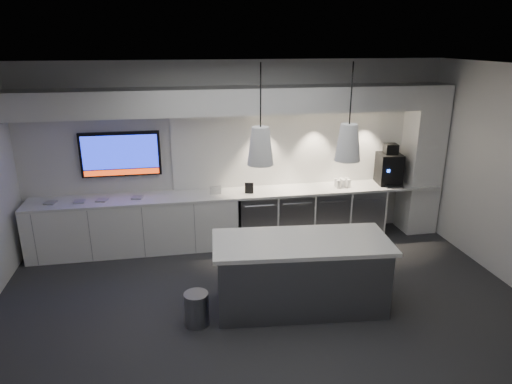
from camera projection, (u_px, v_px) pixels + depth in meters
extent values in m
plane|color=#29292B|center=(267.00, 313.00, 5.80)|extent=(7.00, 7.00, 0.00)
plane|color=black|center=(269.00, 69.00, 4.84)|extent=(7.00, 7.00, 0.00)
plane|color=silver|center=(238.00, 152.00, 7.65)|extent=(7.00, 0.00, 7.00)
plane|color=silver|center=(345.00, 329.00, 2.98)|extent=(7.00, 0.00, 7.00)
cube|color=white|center=(241.00, 193.00, 7.54)|extent=(6.80, 0.65, 0.04)
cube|color=white|center=(135.00, 226.00, 7.39)|extent=(3.30, 0.63, 0.86)
cube|color=gray|center=(256.00, 218.00, 7.73)|extent=(0.60, 0.61, 0.85)
cube|color=gray|center=(292.00, 215.00, 7.84)|extent=(0.60, 0.61, 0.85)
cube|color=gray|center=(327.00, 213.00, 7.94)|extent=(0.60, 0.61, 0.85)
cube|color=gray|center=(361.00, 211.00, 8.05)|extent=(0.60, 0.61, 0.85)
cube|color=white|center=(307.00, 147.00, 7.82)|extent=(4.60, 0.03, 1.30)
cube|color=white|center=(240.00, 100.00, 7.08)|extent=(6.90, 0.60, 0.40)
cube|color=white|center=(422.00, 160.00, 7.97)|extent=(0.55, 0.55, 2.60)
cube|color=black|center=(121.00, 154.00, 7.27)|extent=(1.25, 0.06, 0.72)
cube|color=#1320B9|center=(120.00, 152.00, 7.22)|extent=(1.17, 0.00, 0.54)
cube|color=#ED390D|center=(122.00, 172.00, 7.33)|extent=(1.17, 0.00, 0.09)
cube|color=gray|center=(300.00, 276.00, 5.81)|extent=(2.16, 1.01, 0.88)
cube|color=white|center=(302.00, 242.00, 5.66)|extent=(2.28, 1.13, 0.05)
cylinder|color=gray|center=(197.00, 309.00, 5.51)|extent=(0.35, 0.35, 0.42)
cube|color=black|center=(389.00, 169.00, 7.92)|extent=(0.44, 0.48, 0.53)
cube|color=black|center=(391.00, 149.00, 7.81)|extent=(0.24, 0.24, 0.17)
cube|color=gray|center=(394.00, 186.00, 7.78)|extent=(0.31, 0.24, 0.03)
cube|color=black|center=(249.00, 188.00, 7.45)|extent=(0.14, 0.05, 0.18)
cube|color=white|center=(216.00, 190.00, 7.41)|extent=(0.18, 0.04, 0.14)
cube|color=#979797|center=(50.00, 203.00, 7.01)|extent=(0.20, 0.20, 0.02)
cube|color=#979797|center=(79.00, 201.00, 7.06)|extent=(0.16, 0.16, 0.02)
cube|color=#979797|center=(102.00, 200.00, 7.12)|extent=(0.20, 0.20, 0.02)
cube|color=#979797|center=(137.00, 197.00, 7.24)|extent=(0.19, 0.19, 0.02)
cone|color=white|center=(260.00, 146.00, 5.17)|extent=(0.31, 0.31, 0.44)
cylinder|color=black|center=(261.00, 95.00, 4.99)|extent=(0.02, 0.02, 0.70)
cone|color=white|center=(348.00, 142.00, 5.35)|extent=(0.31, 0.31, 0.44)
cylinder|color=black|center=(351.00, 93.00, 5.17)|extent=(0.02, 0.02, 0.70)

